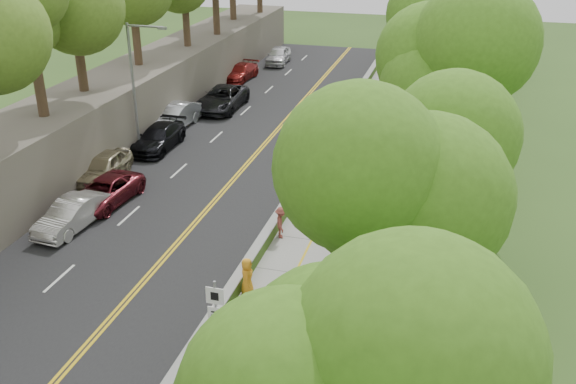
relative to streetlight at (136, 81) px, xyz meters
The scene contains 24 objects.
ground 18.08m from the streetlight, 53.23° to the right, with size 140.00×140.00×0.00m, color #33511E.
road 6.93m from the streetlight, 11.17° to the left, with size 11.20×66.00×0.04m, color black.
sidewalk 13.84m from the streetlight, ahead, with size 4.20×66.00×0.05m, color gray.
jersey_barrier 11.60m from the streetlight, ahead, with size 0.42×66.00×0.60m, color #7DDF1E.
rock_embankment 4.15m from the streetlight, 161.78° to the left, with size 5.00×66.00×4.00m, color #595147.
chainlink_fence 15.58m from the streetlight, ahead, with size 0.04×66.00×2.00m, color slate.
trees_fenceside 17.65m from the streetlight, ahead, with size 7.00×66.00×14.00m, color #4C841F, non-canonical shape.
streetlight is the anchor object (origin of this frame).
signpost 20.72m from the streetlight, 55.92° to the right, with size 0.62×0.09×3.10m.
construction_barrel 15.55m from the streetlight, ahead, with size 0.51×0.51×0.84m, color orange.
concrete_block 23.29m from the streetlight, 49.89° to the right, with size 1.20×0.90×0.80m, color gray.
car_1 10.71m from the streetlight, 82.30° to the right, with size 1.52×4.37×1.44m, color beige.
car_2 8.20m from the streetlight, 78.29° to the right, with size 2.24×4.85×1.35m, color maroon.
car_3 4.05m from the streetlight, 61.35° to the left, with size 2.06×5.06×1.47m, color black.
car_4 5.78m from the streetlight, 91.82° to the right, with size 1.86×4.62×1.57m, color gray.
car_5 6.19m from the streetlight, 91.61° to the left, with size 1.77×5.08×1.67m, color #B0B3B8.
car_6 10.73m from the streetlight, 81.63° to the left, with size 2.73×5.93×1.65m, color black.
car_7 18.81m from the streetlight, 90.05° to the left, with size 1.87×4.61×1.34m, color maroon.
car_8 25.30m from the streetlight, 86.65° to the left, with size 1.87×4.65×1.58m, color silver.
painter_0 17.58m from the streetlight, 49.22° to the right, with size 0.78×0.51×1.59m, color orange.
painter_1 13.21m from the streetlight, 19.60° to the right, with size 0.56×0.36×1.52m, color beige.
painter_2 12.42m from the streetlight, 18.66° to the right, with size 0.79×0.62×1.63m, color black.
painter_3 14.36m from the streetlight, 35.89° to the right, with size 0.99×0.57×1.53m, color brown.
person_far 19.92m from the streetlight, 41.50° to the left, with size 1.08×0.45×1.85m, color black.
Camera 1 is at (8.07, -19.42, 14.49)m, focal length 40.00 mm.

